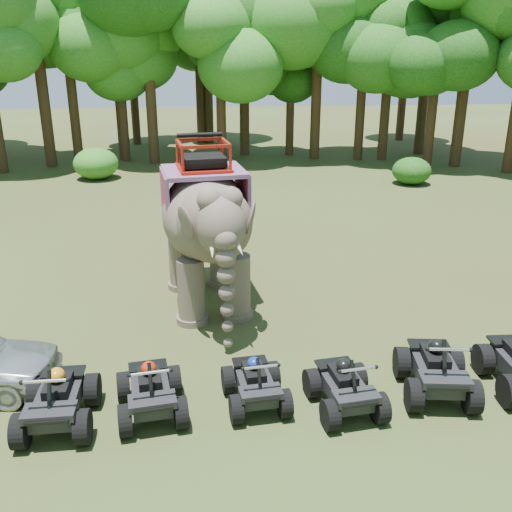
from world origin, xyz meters
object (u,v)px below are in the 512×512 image
object	(u,v)px
atv_1	(150,384)
atv_2	(255,378)
atv_4	(437,363)
atv_3	(345,381)
elephant	(206,224)
atv_0	(56,393)

from	to	relation	value
atv_1	atv_2	bearing A→B (deg)	-5.03
atv_1	atv_4	xyz separation A→B (m)	(5.57, 0.14, 0.06)
atv_3	elephant	bearing A→B (deg)	108.60
elephant	atv_4	distance (m)	6.68
elephant	atv_2	distance (m)	5.13
atv_0	atv_3	size ratio (longest dim) A/B	1.09
atv_1	atv_3	distance (m)	3.66
atv_0	atv_2	world-z (taller)	atv_0
atv_0	atv_3	distance (m)	5.31
atv_2	atv_4	world-z (taller)	atv_4
atv_3	atv_4	xyz separation A→B (m)	(1.91, 0.33, 0.08)
atv_0	elephant	bearing A→B (deg)	60.04
atv_4	elephant	bearing A→B (deg)	140.75
atv_0	atv_4	world-z (taller)	atv_4
atv_2	elephant	bearing A→B (deg)	93.93
atv_0	atv_4	bearing A→B (deg)	1.36
atv_3	atv_0	bearing A→B (deg)	172.19
atv_2	atv_3	world-z (taller)	atv_3
elephant	atv_1	size ratio (longest dim) A/B	3.13
atv_1	atv_0	bearing A→B (deg)	177.59
elephant	atv_1	world-z (taller)	elephant
atv_0	atv_1	size ratio (longest dim) A/B	1.06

